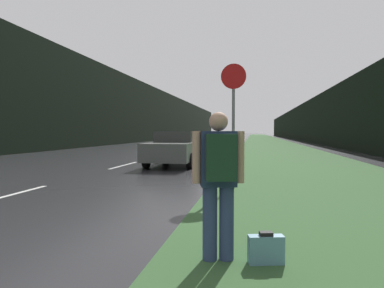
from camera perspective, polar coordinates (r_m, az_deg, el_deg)
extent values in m
cube|color=#33562D|center=(39.24, 12.95, 0.02)|extent=(6.00, 240.00, 0.02)
cube|color=silver|center=(8.47, -28.97, -7.72)|extent=(0.12, 3.00, 0.01)
cube|color=silver|center=(14.54, -11.25, -3.48)|extent=(0.12, 3.00, 0.01)
cube|color=silver|center=(21.19, -4.33, -1.70)|extent=(0.12, 3.00, 0.01)
cube|color=silver|center=(28.01, -0.74, -0.76)|extent=(0.12, 3.00, 0.01)
cube|color=silver|center=(34.90, 1.43, -0.19)|extent=(0.12, 3.00, 0.01)
cube|color=black|center=(51.62, -7.35, 4.98)|extent=(2.00, 140.00, 8.00)
cube|color=black|center=(49.82, 19.34, 3.49)|extent=(2.00, 140.00, 5.40)
cylinder|color=slate|center=(8.32, 6.89, 0.75)|extent=(0.07, 0.07, 2.43)
cylinder|color=#B71414|center=(8.42, 6.94, 11.14)|extent=(0.61, 0.02, 0.61)
cylinder|color=navy|center=(3.80, 3.00, -13.16)|extent=(0.16, 0.16, 0.82)
cylinder|color=navy|center=(3.82, 5.77, -13.07)|extent=(0.16, 0.16, 0.82)
cube|color=navy|center=(3.69, 4.42, -2.45)|extent=(0.42, 0.29, 0.59)
sphere|color=tan|center=(3.68, 4.44, 3.75)|extent=(0.20, 0.20, 0.20)
cylinder|color=tan|center=(3.66, 0.76, -2.21)|extent=(0.09, 0.09, 0.56)
cylinder|color=tan|center=(3.73, 8.02, -2.16)|extent=(0.09, 0.09, 0.56)
cube|color=#193823|center=(3.49, 4.84, -2.22)|extent=(0.34, 0.24, 0.47)
cube|color=#6093A8|center=(3.85, 12.22, -16.96)|extent=(0.39, 0.21, 0.32)
cube|color=black|center=(3.79, 12.24, -14.40)|extent=(0.15, 0.12, 0.04)
cube|color=#4C514C|center=(14.44, -2.61, -1.03)|extent=(1.80, 4.76, 0.69)
cube|color=#2D302D|center=(14.65, -2.41, 1.25)|extent=(1.53, 2.14, 0.45)
cylinder|color=black|center=(12.85, -0.35, -2.83)|extent=(0.20, 0.61, 0.61)
cylinder|color=black|center=(13.26, -7.62, -2.69)|extent=(0.20, 0.61, 0.61)
cylinder|color=black|center=(15.75, 1.61, -1.92)|extent=(0.20, 0.61, 0.61)
cylinder|color=black|center=(16.09, -4.41, -1.84)|extent=(0.20, 0.61, 0.61)
cube|color=#9E9EA3|center=(37.83, 5.32, 0.85)|extent=(1.75, 4.30, 0.60)
cube|color=#5E5E61|center=(38.03, 5.35, 1.72)|extent=(1.48, 1.93, 0.54)
cylinder|color=black|center=(36.44, 6.44, 0.38)|extent=(0.20, 0.62, 0.62)
cylinder|color=black|center=(36.59, 3.85, 0.39)|extent=(0.20, 0.62, 0.62)
cylinder|color=black|center=(39.10, 6.70, 0.49)|extent=(0.20, 0.62, 0.62)
cylinder|color=black|center=(39.24, 4.28, 0.51)|extent=(0.20, 0.62, 0.62)
cube|color=#4C514C|center=(58.55, 2.90, 1.36)|extent=(1.93, 4.09, 0.67)
cube|color=#2D302D|center=(58.34, 2.88, 1.91)|extent=(1.64, 1.84, 0.48)
cylinder|color=black|center=(59.93, 2.19, 1.09)|extent=(0.20, 0.66, 0.66)
cylinder|color=black|center=(59.70, 3.93, 1.08)|extent=(0.20, 0.66, 0.66)
cylinder|color=black|center=(57.42, 1.84, 1.04)|extent=(0.20, 0.66, 0.66)
cylinder|color=black|center=(57.18, 3.65, 1.03)|extent=(0.20, 0.66, 0.66)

